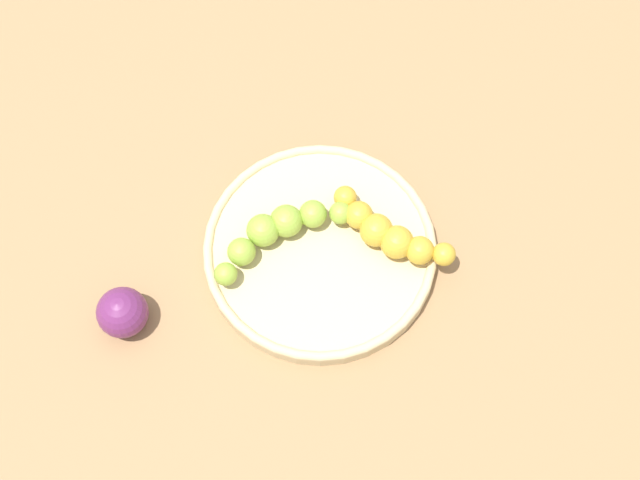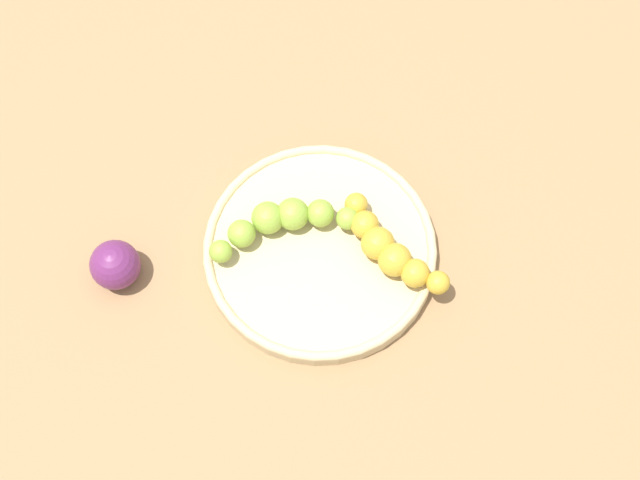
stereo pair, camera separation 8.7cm
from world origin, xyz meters
TOP-DOWN VIEW (x-y plane):
  - ground_plane at (0.00, 0.00)m, footprint 2.40×2.40m
  - fruit_bowl at (0.00, 0.00)m, footprint 0.24×0.24m
  - banana_green at (0.05, -0.00)m, footprint 0.12×0.11m
  - banana_spotted at (-0.07, -0.02)m, footprint 0.13×0.07m
  - plum_purple at (0.18, 0.11)m, footprint 0.05×0.05m

SIDE VIEW (x-z plane):
  - ground_plane at x=0.00m, z-range 0.00..0.00m
  - fruit_bowl at x=0.00m, z-range 0.00..0.02m
  - plum_purple at x=0.18m, z-range 0.00..0.05m
  - banana_green at x=0.05m, z-range 0.02..0.05m
  - banana_spotted at x=-0.07m, z-range 0.02..0.05m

